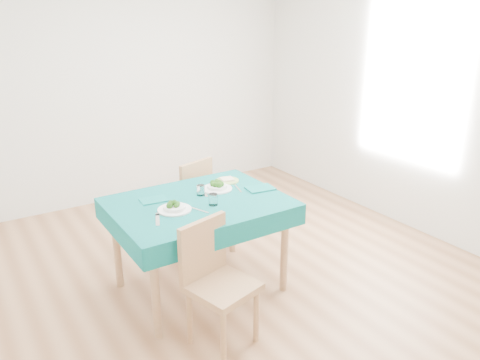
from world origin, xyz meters
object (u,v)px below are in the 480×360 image
chair_near (222,279)px  chair_far (185,196)px  bowl_far (217,185)px  bowl_near (174,206)px  side_plate (227,181)px  table (200,246)px

chair_near → chair_far: 1.54m
chair_near → bowl_far: (0.44, 0.81, 0.30)m
chair_near → bowl_far: bearing=46.9°
chair_far → bowl_near: chair_far is taller
chair_far → bowl_near: (-0.50, -0.86, 0.32)m
chair_near → side_plate: 1.14m
bowl_near → side_plate: bearing=26.8°
chair_far → bowl_far: size_ratio=3.87×
bowl_near → side_plate: size_ratio=1.24×
chair_near → bowl_near: chair_near is taller
bowl_far → side_plate: bearing=36.1°
bowl_far → chair_far: bearing=87.8°
table → bowl_near: 0.48m
bowl_far → chair_near: bearing=-118.4°
chair_far → side_plate: chair_far is taller
table → chair_near: chair_near is taller
chair_near → chair_far: chair_near is taller
bowl_near → table: bearing=15.4°
table → bowl_near: bowl_near is taller
table → chair_far: 0.85m
table → side_plate: side_plate is taller
table → bowl_far: bowl_far is taller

